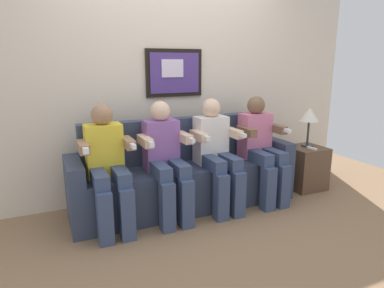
# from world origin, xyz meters

# --- Properties ---
(ground_plane) EXTENTS (6.10, 6.10, 0.00)m
(ground_plane) POSITION_xyz_m (0.00, 0.00, 0.00)
(ground_plane) COLOR #8C6B4C
(back_wall_assembly) EXTENTS (4.70, 0.10, 2.60)m
(back_wall_assembly) POSITION_xyz_m (0.00, 0.76, 1.30)
(back_wall_assembly) COLOR beige
(back_wall_assembly) RESTS_ON ground_plane
(couch) EXTENTS (2.30, 0.58, 0.90)m
(couch) POSITION_xyz_m (0.00, 0.33, 0.31)
(couch) COLOR #333D56
(couch) RESTS_ON ground_plane
(person_leftmost) EXTENTS (0.46, 0.56, 1.11)m
(person_leftmost) POSITION_xyz_m (-0.81, 0.16, 0.61)
(person_leftmost) COLOR yellow
(person_leftmost) RESTS_ON ground_plane
(person_left_center) EXTENTS (0.46, 0.56, 1.11)m
(person_left_center) POSITION_xyz_m (-0.27, 0.16, 0.61)
(person_left_center) COLOR #8C59A5
(person_left_center) RESTS_ON ground_plane
(person_right_center) EXTENTS (0.46, 0.56, 1.11)m
(person_right_center) POSITION_xyz_m (0.27, 0.16, 0.61)
(person_right_center) COLOR white
(person_right_center) RESTS_ON ground_plane
(person_rightmost) EXTENTS (0.46, 0.56, 1.11)m
(person_rightmost) POSITION_xyz_m (0.81, 0.16, 0.61)
(person_rightmost) COLOR pink
(person_rightmost) RESTS_ON ground_plane
(side_table_right) EXTENTS (0.40, 0.40, 0.50)m
(side_table_right) POSITION_xyz_m (1.50, 0.22, 0.25)
(side_table_right) COLOR brown
(side_table_right) RESTS_ON ground_plane
(table_lamp) EXTENTS (0.22, 0.22, 0.46)m
(table_lamp) POSITION_xyz_m (1.53, 0.25, 0.86)
(table_lamp) COLOR #333338
(table_lamp) RESTS_ON side_table_right
(spare_remote_on_table) EXTENTS (0.04, 0.13, 0.02)m
(spare_remote_on_table) POSITION_xyz_m (1.48, 0.13, 0.51)
(spare_remote_on_table) COLOR white
(spare_remote_on_table) RESTS_ON side_table_right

